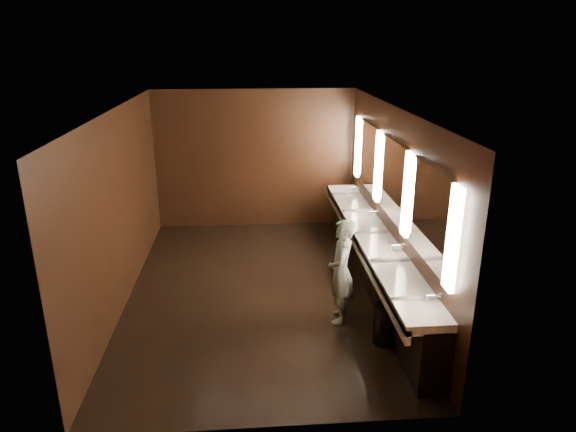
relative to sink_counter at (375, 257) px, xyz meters
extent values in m
plane|color=black|center=(-1.79, 0.00, -0.50)|extent=(6.00, 6.00, 0.00)
cube|color=#2D2D2B|center=(-1.79, 0.00, 2.30)|extent=(4.00, 6.00, 0.02)
cube|color=black|center=(-1.79, 3.00, 0.90)|extent=(4.00, 0.02, 2.80)
cube|color=black|center=(-1.79, -3.00, 0.90)|extent=(4.00, 0.02, 2.80)
cube|color=black|center=(-3.79, 0.00, 0.90)|extent=(0.02, 6.00, 2.80)
cube|color=black|center=(0.21, 0.00, 0.90)|extent=(0.02, 6.00, 2.80)
cube|color=black|center=(0.03, 0.00, -0.09)|extent=(0.36, 5.40, 0.81)
cube|color=white|center=(-0.07, 0.00, 0.35)|extent=(0.55, 5.40, 0.12)
cube|color=white|center=(-0.31, 0.00, 0.27)|extent=(0.06, 5.40, 0.18)
cylinder|color=silver|center=(0.12, -2.20, 0.49)|extent=(0.18, 0.04, 0.04)
cylinder|color=silver|center=(0.12, -0.73, 0.49)|extent=(0.18, 0.04, 0.04)
cylinder|color=silver|center=(0.12, 0.73, 0.49)|extent=(0.18, 0.04, 0.04)
cylinder|color=silver|center=(0.12, 2.20, 0.49)|extent=(0.18, 0.04, 0.04)
cube|color=#FFE4C5|center=(0.18, -2.40, 1.25)|extent=(0.06, 0.22, 1.15)
cube|color=white|center=(0.19, -1.60, 1.25)|extent=(0.03, 1.32, 1.15)
cube|color=#FFE4C5|center=(0.18, -0.80, 1.25)|extent=(0.06, 0.23, 1.15)
cube|color=white|center=(0.19, 0.00, 1.25)|extent=(0.03, 1.32, 1.15)
cube|color=#FFE4C5|center=(0.18, 0.80, 1.25)|extent=(0.06, 0.23, 1.15)
cube|color=white|center=(0.19, 1.60, 1.25)|extent=(0.03, 1.32, 1.15)
cube|color=#FFE4C5|center=(0.18, 2.40, 1.25)|extent=(0.06, 0.22, 1.15)
imported|color=#9AD4E6|center=(-0.71, -0.96, 0.24)|extent=(0.46, 0.60, 1.47)
cylinder|color=black|center=(-0.22, -1.57, -0.23)|extent=(0.37, 0.37, 0.53)
camera|label=1|loc=(-1.93, -7.21, 3.24)|focal=32.00mm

